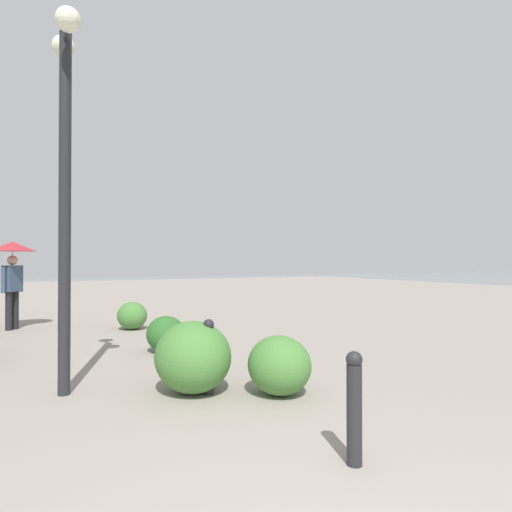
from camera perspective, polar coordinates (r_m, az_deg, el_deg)
The scene contains 8 objects.
lamppost at distance 5.82m, azimuth -23.65°, elevation 12.64°, with size 0.98×0.28×4.44m.
pedestrian at distance 11.52m, azimuth -29.19°, elevation -0.48°, with size 1.00×1.00×2.03m.
bollard_near at distance 3.67m, azimuth 12.70°, elevation -18.52°, with size 0.13×0.13×0.88m.
bollard_mid at distance 5.36m, azimuth -6.20°, elevation -12.73°, with size 0.13×0.13×0.89m.
shrub_low at distance 5.35m, azimuth 3.05°, elevation -14.03°, with size 0.82×0.74×0.69m.
shrub_round at distance 7.87m, azimuth -11.69°, elevation -9.94°, with size 0.73×0.66×0.62m.
shrub_wide at distance 10.58m, azimuth -15.86°, elevation -7.49°, with size 0.75×0.67×0.64m.
shrub_tall at distance 5.45m, azimuth -8.23°, elevation -12.89°, with size 1.01×0.91×0.86m.
Camera 1 is at (-0.89, 1.17, 1.59)m, focal length 30.65 mm.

